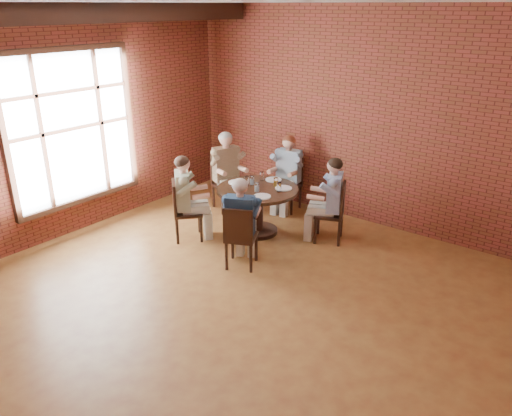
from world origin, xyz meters
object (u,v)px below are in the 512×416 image
Objects in this scene: diner_b at (287,174)px; smartphone at (250,200)px; chair_d at (182,208)px; dining_table at (257,201)px; diner_a at (330,200)px; chair_c at (225,180)px; diner_c at (227,172)px; chair_e at (240,235)px; chair_a at (335,210)px; chair_b at (289,181)px; diner_e at (241,223)px; diner_d at (187,198)px.

smartphone is at bearing -84.60° from diner_b.
dining_table is at bearing -90.00° from chair_d.
diner_a is 2.14m from chair_c.
diner_c is 1.51× the size of chair_e.
chair_a is at bearing 23.77° from dining_table.
diner_a is 1.42m from chair_b.
diner_a is 1.36m from diner_b.
diner_b reaches higher than chair_d.
diner_a is 0.99× the size of diner_b.
chair_b is at bearing -98.51° from diner_e.
diner_b is 1.09m from chair_c.
diner_e is (0.49, -0.99, 0.11)m from dining_table.
diner_b is at bearing -33.80° from chair_c.
chair_a is 0.72× the size of diner_e.
diner_b is 2.25m from chair_e.
chair_d is (-0.58, -1.95, -0.16)m from diner_b.
diner_c reaches higher than chair_e.
chair_d is at bearing 90.00° from diner_d.
diner_a is at bearing -90.00° from chair_a.
diner_c is (-2.12, -0.02, 0.18)m from chair_a.
smartphone is (-0.29, 0.58, 0.26)m from chair_e.
diner_d is (0.39, -1.32, 0.14)m from chair_c.
smartphone is at bearing -116.99° from chair_d.
chair_e is at bearing -149.86° from diner_d.
chair_d reaches higher than chair_e.
diner_a is 2.05m from diner_c.
diner_d is (-0.71, -0.82, 0.13)m from dining_table.
chair_a is at bearing -66.03° from chair_c.
diner_d is (-1.74, -1.27, 0.00)m from diner_a.
diner_d is at bearing -90.00° from chair_d.
chair_b reaches higher than chair_d.
smartphone is (1.34, -0.98, 0.24)m from chair_c.
chair_e is at bearing -81.74° from chair_b.
chair_e is (1.29, -0.18, -0.01)m from chair_d.
smartphone is at bearing -64.16° from diner_a.
dining_table is 0.58m from smartphone.
diner_e is (1.59, -1.49, 0.12)m from chair_c.
chair_d is 1.02× the size of chair_e.
dining_table is 0.96× the size of diner_a.
diner_b is 1.38× the size of chair_c.
chair_e is (0.71, -2.13, -0.17)m from diner_b.
chair_b is 1.09m from diner_c.
chair_a is 1.32m from smartphone.
diner_b is at bearing -64.55° from diner_d.
diner_c is at bearing -114.09° from diner_a.
chair_b is 2.04m from diner_d.
diner_e reaches higher than chair_e.
dining_table is at bearing -90.00° from chair_c.
diner_b is 1.00× the size of diner_d.
chair_c is 0.73× the size of diner_d.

